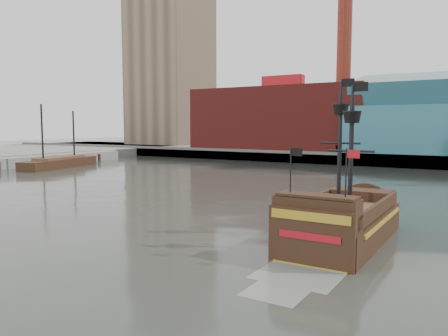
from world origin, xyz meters
The scene contains 7 objects.
ground centered at (0.00, 0.00, 0.00)m, with size 400.00×400.00×0.00m, color #2A2D28.
promenade_far centered at (0.00, 92.00, 1.00)m, with size 220.00×60.00×2.00m, color slate.
seawall centered at (0.00, 62.50, 1.30)m, with size 220.00×1.00×2.60m, color #4C4C49.
pier centered at (-58.00, 30.00, 1.00)m, with size 6.00×40.00×2.00m, color slate.
skyline centered at (5.21, 84.56, 24.55)m, with size 149.00×45.00×62.00m.
pirate_ship centered at (12.39, 3.49, 1.12)m, with size 5.40×16.51×12.32m.
docked_vessel centered at (-49.93, 29.28, 0.80)m, with size 8.51×18.91×12.55m.
Camera 1 is at (20.79, -26.29, 8.15)m, focal length 35.00 mm.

